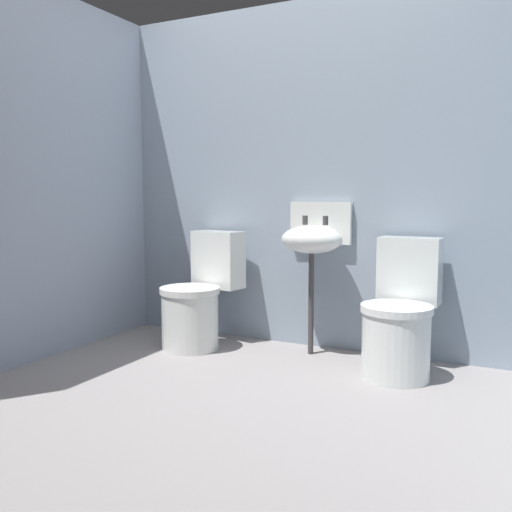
{
  "coord_description": "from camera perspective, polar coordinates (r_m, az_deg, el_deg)",
  "views": [
    {
      "loc": [
        1.35,
        -2.44,
        1.03
      ],
      "look_at": [
        0.0,
        0.27,
        0.7
      ],
      "focal_mm": 39.08,
      "sensor_mm": 36.0,
      "label": 1
    }
  ],
  "objects": [
    {
      "name": "toilet_right",
      "position": [
        3.32,
        14.53,
        -6.3
      ],
      "size": [
        0.41,
        0.6,
        0.78
      ],
      "rotation": [
        0.0,
        0.0,
        3.12
      ],
      "color": "white",
      "rests_on": "ground"
    },
    {
      "name": "wall_back",
      "position": [
        3.83,
        5.86,
        8.05
      ],
      "size": [
        3.19,
        0.1,
        2.31
      ],
      "primitive_type": "cube",
      "color": "#8C9BAC",
      "rests_on": "ground"
    },
    {
      "name": "ground_plane",
      "position": [
        2.98,
        -2.42,
        -14.81
      ],
      "size": [
        3.19,
        2.59,
        0.08
      ],
      "primitive_type": "cube",
      "color": "gray"
    },
    {
      "name": "sink",
      "position": [
        3.61,
        5.88,
        1.8
      ],
      "size": [
        0.42,
        0.35,
        0.99
      ],
      "color": "#3D3B3C",
      "rests_on": "ground"
    },
    {
      "name": "wall_left",
      "position": [
        3.77,
        -21.5,
        7.68
      ],
      "size": [
        0.1,
        2.39,
        2.31
      ],
      "primitive_type": "cube",
      "color": "#929EB3",
      "rests_on": "ground"
    },
    {
      "name": "toilet_left",
      "position": [
        3.83,
        -5.88,
        -4.48
      ],
      "size": [
        0.47,
        0.64,
        0.78
      ],
      "rotation": [
        0.0,
        0.0,
        2.98
      ],
      "color": "white",
      "rests_on": "ground"
    }
  ]
}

